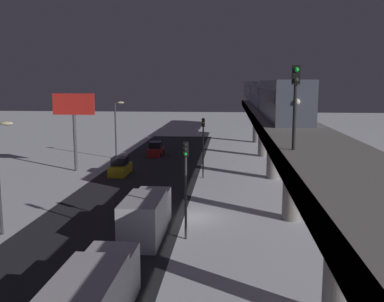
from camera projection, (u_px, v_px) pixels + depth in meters
ground_plane at (191, 217)px, 33.26m from camera, size 240.00×240.00×0.00m
avenue_asphalt at (114, 215)px, 33.77m from camera, size 11.00×99.99×0.01m
elevated_railway at (293, 141)px, 31.72m from camera, size 5.00×99.99×6.92m
subway_train at (261, 92)px, 66.91m from camera, size 2.94×74.07×3.40m
rail_signal at (295, 93)px, 20.50m from camera, size 0.36×0.41×4.00m
sedan_red at (156, 150)px, 61.06m from camera, size 1.91×4.08×1.97m
sedan_yellow at (120, 167)px, 48.51m from camera, size 1.80×4.17×1.97m
box_truck at (93, 300)px, 17.76m from camera, size 2.40×7.40×2.80m
delivery_van at (146, 215)px, 29.13m from camera, size 2.40×7.40×2.80m
traffic_light_near at (186, 176)px, 27.88m from camera, size 0.32×0.44×6.40m
traffic_light_mid at (203, 139)px, 46.16m from camera, size 0.32×0.44×6.40m
commercial_billboard at (74, 112)px, 49.57m from camera, size 4.80×0.36×8.90m
street_lamp_near at (1, 164)px, 28.62m from camera, size 1.35×0.44×7.65m
street_lamp_far at (117, 123)px, 58.15m from camera, size 1.35×0.44×7.65m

